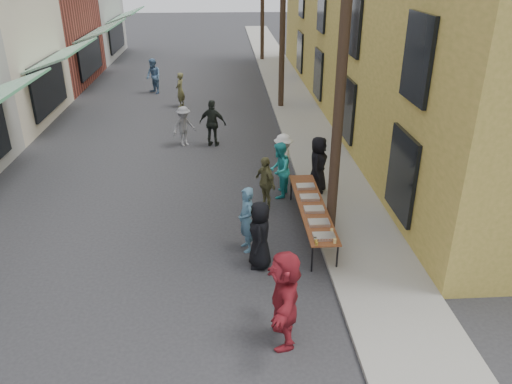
{
  "coord_description": "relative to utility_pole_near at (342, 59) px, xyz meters",
  "views": [
    {
      "loc": [
        1.61,
        -8.35,
        6.63
      ],
      "look_at": [
        2.32,
        2.85,
        1.3
      ],
      "focal_mm": 35.0,
      "sensor_mm": 36.0,
      "label": 1
    }
  ],
  "objects": [
    {
      "name": "catering_tray_buns",
      "position": [
        -0.5,
        -0.21,
        -3.71
      ],
      "size": [
        0.5,
        0.33,
        0.08
      ],
      "primitive_type": "cube",
      "color": "tan",
      "rests_on": "serving_table"
    },
    {
      "name": "condiment_jar_b",
      "position": [
        -0.72,
        -1.76,
        -3.71
      ],
      "size": [
        0.07,
        0.07,
        0.08
      ],
      "primitive_type": "cylinder",
      "color": "#A57F26",
      "rests_on": "serving_table"
    },
    {
      "name": "server",
      "position": [
        0.05,
        2.35,
        -3.53
      ],
      "size": [
        0.81,
        0.99,
        1.74
      ],
      "primitive_type": "imported",
      "rotation": [
        0.0,
        0.0,
        1.21
      ],
      "color": "black",
      "rests_on": "sidewalk"
    },
    {
      "name": "condiment_jar_a",
      "position": [
        -0.72,
        -1.86,
        -3.71
      ],
      "size": [
        0.07,
        0.07,
        0.08
      ],
      "primitive_type": "cylinder",
      "color": "#A57F26",
      "rests_on": "serving_table"
    },
    {
      "name": "guest_front_c",
      "position": [
        -1.13,
        2.25,
        -3.65
      ],
      "size": [
        0.87,
        0.99,
        1.71
      ],
      "primitive_type": "imported",
      "rotation": [
        0.0,
        0.0,
        -1.88
      ],
      "color": "#2AADB0",
      "rests_on": "ground"
    },
    {
      "name": "serving_table",
      "position": [
        -0.5,
        0.09,
        -3.79
      ],
      "size": [
        0.7,
        4.0,
        0.75
      ],
      "color": "brown",
      "rests_on": "ground"
    },
    {
      "name": "guest_front_e",
      "position": [
        -1.61,
        1.55,
        -3.72
      ],
      "size": [
        0.77,
        0.99,
        1.56
      ],
      "primitive_type": "imported",
      "rotation": [
        0.0,
        0.0,
        -1.08
      ],
      "color": "brown",
      "rests_on": "ground"
    },
    {
      "name": "ground",
      "position": [
        -4.3,
        -3.0,
        -4.5
      ],
      "size": [
        120.0,
        120.0,
        0.0
      ],
      "primitive_type": "plane",
      "color": "#28282B",
      "rests_on": "ground"
    },
    {
      "name": "catering_tray_foil_b",
      "position": [
        -0.5,
        -0.91,
        -3.71
      ],
      "size": [
        0.5,
        0.33,
        0.08
      ],
      "primitive_type": "cube",
      "color": "#B2B2B7",
      "rests_on": "serving_table"
    },
    {
      "name": "guest_front_b",
      "position": [
        -2.24,
        -0.72,
        -3.67
      ],
      "size": [
        0.55,
        0.69,
        1.67
      ],
      "primitive_type": "imported",
      "rotation": [
        0.0,
        0.0,
        -1.3
      ],
      "color": "#48728C",
      "rests_on": "ground"
    },
    {
      "name": "catering_tray_buns_end",
      "position": [
        -0.5,
        1.19,
        -3.71
      ],
      "size": [
        0.5,
        0.33,
        0.08
      ],
      "primitive_type": "cube",
      "color": "tan",
      "rests_on": "serving_table"
    },
    {
      "name": "passerby_right",
      "position": [
        -4.81,
        12.47,
        -3.68
      ],
      "size": [
        0.54,
        0.68,
        1.64
      ],
      "primitive_type": "imported",
      "rotation": [
        0.0,
        0.0,
        4.44
      ],
      "color": "brown",
      "rests_on": "ground"
    },
    {
      "name": "cup_stack",
      "position": [
        -0.3,
        -1.81,
        -3.69
      ],
      "size": [
        0.08,
        0.08,
        0.12
      ],
      "primitive_type": "cylinder",
      "color": "tan",
      "rests_on": "serving_table"
    },
    {
      "name": "guest_queue_back",
      "position": [
        -1.7,
        -4.01,
        -3.53
      ],
      "size": [
        0.66,
        1.83,
        1.94
      ],
      "primitive_type": "imported",
      "rotation": [
        0.0,
        0.0,
        -1.62
      ],
      "color": "maroon",
      "rests_on": "ground"
    },
    {
      "name": "guest_front_d",
      "position": [
        -0.9,
        3.21,
        -3.68
      ],
      "size": [
        0.8,
        1.16,
        1.64
      ],
      "primitive_type": "imported",
      "rotation": [
        0.0,
        0.0,
        -1.76
      ],
      "color": "silver",
      "rests_on": "ground"
    },
    {
      "name": "utility_pole_near",
      "position": [
        0.0,
        0.0,
        0.0
      ],
      "size": [
        0.26,
        0.26,
        9.0
      ],
      "primitive_type": "cylinder",
      "color": "#2D2116",
      "rests_on": "ground"
    },
    {
      "name": "passerby_left",
      "position": [
        -4.27,
        6.97,
        -3.73
      ],
      "size": [
        1.13,
        1.05,
        1.53
      ],
      "primitive_type": "imported",
      "rotation": [
        0.0,
        0.0,
        0.65
      ],
      "color": "slate",
      "rests_on": "ground"
    },
    {
      "name": "catering_tray_sausage",
      "position": [
        -0.5,
        -1.56,
        -3.71
      ],
      "size": [
        0.5,
        0.33,
        0.08
      ],
      "primitive_type": "cube",
      "color": "maroon",
      "rests_on": "serving_table"
    },
    {
      "name": "catering_tray_foil_d",
      "position": [
        -0.5,
        0.49,
        -3.71
      ],
      "size": [
        0.5,
        0.33,
        0.08
      ],
      "primitive_type": "cube",
      "color": "#B2B2B7",
      "rests_on": "serving_table"
    },
    {
      "name": "guest_front_a",
      "position": [
        -1.97,
        -1.46,
        -3.67
      ],
      "size": [
        0.59,
        0.85,
        1.65
      ],
      "primitive_type": "imported",
      "rotation": [
        0.0,
        0.0,
        -1.66
      ],
      "color": "black",
      "rests_on": "ground"
    },
    {
      "name": "sidewalk",
      "position": [
        0.7,
        12.0,
        -4.45
      ],
      "size": [
        2.2,
        60.0,
        0.1
      ],
      "primitive_type": "cube",
      "color": "gray",
      "rests_on": "ground"
    },
    {
      "name": "passerby_far",
      "position": [
        -6.39,
        15.18,
        -3.6
      ],
      "size": [
        1.07,
        1.11,
        1.8
      ],
      "primitive_type": "imported",
      "rotation": [
        0.0,
        0.0,
        5.37
      ],
      "color": "#4F7299",
      "rests_on": "ground"
    },
    {
      "name": "condiment_jar_c",
      "position": [
        -0.72,
        -1.66,
        -3.71
      ],
      "size": [
        0.07,
        0.07,
        0.08
      ],
      "primitive_type": "cylinder",
      "color": "#A57F26",
      "rests_on": "serving_table"
    },
    {
      "name": "passerby_mid",
      "position": [
        -3.17,
        6.87,
        -3.61
      ],
      "size": [
        1.13,
        0.73,
        1.78
      ],
      "primitive_type": "imported",
      "rotation": [
        0.0,
        0.0,
        2.83
      ],
      "color": "black",
      "rests_on": "ground"
    },
    {
      "name": "utility_pole_mid",
      "position": [
        0.0,
        12.0,
        0.0
      ],
      "size": [
        0.26,
        0.26,
        9.0
      ],
      "primitive_type": "cylinder",
      "color": "#2D2116",
      "rests_on": "ground"
    }
  ]
}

